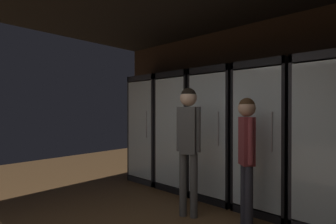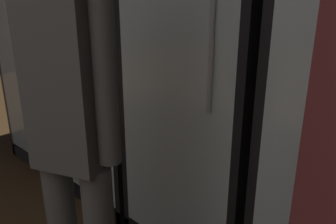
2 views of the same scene
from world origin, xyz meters
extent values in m
cube|color=#382619|center=(0.00, 3.03, 1.40)|extent=(6.00, 0.06, 2.80)
cube|color=#2B2B30|center=(-2.11, 2.96, 1.05)|extent=(0.74, 0.04, 2.10)
cube|color=#2B2B30|center=(-2.46, 2.68, 1.05)|extent=(0.04, 0.60, 2.10)
cube|color=#2B2B30|center=(-1.77, 2.68, 1.05)|extent=(0.04, 0.60, 2.10)
cube|color=#2B2B30|center=(-2.11, 2.68, 2.05)|extent=(0.74, 0.60, 0.10)
cube|color=#2B2B30|center=(-2.11, 2.68, 0.05)|extent=(0.74, 0.60, 0.10)
cube|color=white|center=(-2.11, 2.93, 1.05)|extent=(0.66, 0.02, 1.86)
cube|color=silver|center=(-2.11, 2.39, 1.05)|extent=(0.66, 0.02, 1.86)
cylinder|color=#B2B2B7|center=(-1.89, 2.36, 1.15)|extent=(0.02, 0.02, 0.50)
cube|color=silver|center=(-2.11, 2.68, 0.12)|extent=(0.64, 0.52, 0.02)
cylinder|color=black|center=(-2.33, 2.66, 0.22)|extent=(0.08, 0.08, 0.18)
cylinder|color=black|center=(-2.33, 2.66, 0.34)|extent=(0.03, 0.03, 0.06)
cylinder|color=tan|center=(-2.33, 2.66, 0.20)|extent=(0.08, 0.08, 0.06)
cylinder|color=#336B38|center=(-2.11, 2.67, 0.24)|extent=(0.07, 0.07, 0.22)
cylinder|color=#336B38|center=(-2.11, 2.67, 0.39)|extent=(0.02, 0.02, 0.09)
cylinder|color=#2D2D33|center=(-2.11, 2.67, 0.23)|extent=(0.07, 0.07, 0.06)
cylinder|color=brown|center=(-1.91, 2.64, 0.23)|extent=(0.08, 0.08, 0.21)
cylinder|color=brown|center=(-1.91, 2.64, 0.37)|extent=(0.03, 0.03, 0.07)
cylinder|color=beige|center=(-1.91, 2.64, 0.21)|extent=(0.08, 0.08, 0.06)
cube|color=silver|center=(-2.11, 2.68, 0.74)|extent=(0.64, 0.52, 0.02)
cylinder|color=#194723|center=(-2.27, 2.70, 0.86)|extent=(0.06, 0.06, 0.24)
cylinder|color=#194723|center=(-2.27, 2.70, 1.03)|extent=(0.02, 0.02, 0.10)
cylinder|color=white|center=(-2.27, 2.70, 0.86)|extent=(0.07, 0.07, 0.07)
cylinder|color=black|center=(-1.96, 2.69, 0.84)|extent=(0.08, 0.08, 0.20)
cylinder|color=black|center=(-1.96, 2.69, 0.99)|extent=(0.02, 0.02, 0.08)
cylinder|color=white|center=(-1.96, 2.69, 0.83)|extent=(0.08, 0.08, 0.07)
cube|color=silver|center=(-2.11, 2.68, 1.35)|extent=(0.64, 0.52, 0.02)
cylinder|color=brown|center=(-2.32, 2.64, 1.47)|extent=(0.07, 0.07, 0.22)
cylinder|color=brown|center=(-2.32, 2.64, 1.63)|extent=(0.03, 0.03, 0.10)
cylinder|color=white|center=(-2.32, 2.64, 1.48)|extent=(0.07, 0.07, 0.08)
cylinder|color=brown|center=(-2.11, 2.67, 1.46)|extent=(0.08, 0.08, 0.21)
cylinder|color=brown|center=(-2.11, 2.67, 1.60)|extent=(0.03, 0.03, 0.06)
cylinder|color=beige|center=(-2.11, 2.67, 1.46)|extent=(0.08, 0.08, 0.08)
cylinder|color=#194723|center=(-1.91, 2.69, 1.47)|extent=(0.07, 0.07, 0.22)
cylinder|color=#194723|center=(-1.91, 2.69, 1.62)|extent=(0.03, 0.03, 0.09)
cylinder|color=#B2332D|center=(-1.91, 2.69, 1.47)|extent=(0.07, 0.07, 0.06)
cube|color=black|center=(-1.34, 2.96, 1.05)|extent=(0.74, 0.04, 2.10)
cube|color=black|center=(-1.68, 2.68, 1.05)|extent=(0.04, 0.60, 2.10)
cube|color=black|center=(-0.99, 2.68, 1.05)|extent=(0.04, 0.60, 2.10)
cube|color=black|center=(-1.34, 2.68, 2.05)|extent=(0.74, 0.60, 0.10)
cube|color=black|center=(-1.34, 2.68, 0.05)|extent=(0.74, 0.60, 0.10)
cube|color=white|center=(-1.34, 2.93, 1.05)|extent=(0.66, 0.02, 1.86)
cube|color=silver|center=(-1.34, 2.39, 1.05)|extent=(0.66, 0.02, 1.86)
cylinder|color=#B2B2B7|center=(-1.11, 2.36, 1.15)|extent=(0.02, 0.02, 0.50)
cube|color=silver|center=(-1.34, 2.68, 0.12)|extent=(0.64, 0.52, 0.02)
cylinder|color=brown|center=(-1.58, 2.72, 0.23)|extent=(0.08, 0.08, 0.21)
cylinder|color=brown|center=(-1.58, 2.72, 0.37)|extent=(0.02, 0.02, 0.06)
cylinder|color=white|center=(-1.58, 2.72, 0.21)|extent=(0.08, 0.08, 0.07)
cylinder|color=black|center=(-1.41, 2.66, 0.22)|extent=(0.07, 0.07, 0.18)
cylinder|color=black|center=(-1.41, 2.66, 0.34)|extent=(0.02, 0.02, 0.06)
cylinder|color=#2D2D33|center=(-1.41, 2.66, 0.23)|extent=(0.08, 0.08, 0.07)
cylinder|color=#336B38|center=(-1.26, 2.68, 0.24)|extent=(0.08, 0.08, 0.23)
cylinder|color=#336B38|center=(-1.26, 2.68, 0.39)|extent=(0.03, 0.03, 0.08)
cylinder|color=#2D2D33|center=(-1.26, 2.68, 0.25)|extent=(0.08, 0.08, 0.06)
cylinder|color=#9EAD99|center=(-1.10, 2.65, 0.24)|extent=(0.07, 0.07, 0.23)
cylinder|color=#9EAD99|center=(-1.10, 2.65, 0.41)|extent=(0.02, 0.02, 0.10)
cylinder|color=white|center=(-1.10, 2.65, 0.22)|extent=(0.07, 0.07, 0.08)
cube|color=silver|center=(-1.34, 2.68, 0.58)|extent=(0.64, 0.52, 0.02)
cylinder|color=gray|center=(-1.57, 2.68, 0.69)|extent=(0.07, 0.07, 0.21)
cylinder|color=gray|center=(-1.57, 2.68, 0.84)|extent=(0.03, 0.03, 0.09)
cylinder|color=beige|center=(-1.57, 2.68, 0.69)|extent=(0.08, 0.08, 0.06)
cylinder|color=black|center=(-1.41, 2.67, 0.69)|extent=(0.08, 0.08, 0.20)
cylinder|color=black|center=(-1.41, 2.67, 0.82)|extent=(0.03, 0.03, 0.07)
cylinder|color=#B2332D|center=(-1.41, 2.67, 0.67)|extent=(0.08, 0.08, 0.05)
cylinder|color=#336B38|center=(-1.26, 2.65, 0.70)|extent=(0.08, 0.08, 0.21)
cylinder|color=#336B38|center=(-1.26, 2.65, 0.83)|extent=(0.03, 0.03, 0.06)
cylinder|color=tan|center=(-1.26, 2.65, 0.68)|extent=(0.08, 0.08, 0.08)
cylinder|color=black|center=(-1.11, 2.73, 0.69)|extent=(0.06, 0.06, 0.21)
cylinder|color=black|center=(-1.11, 2.73, 0.84)|extent=(0.02, 0.02, 0.08)
cylinder|color=#B2332D|center=(-1.11, 2.73, 0.67)|extent=(0.06, 0.06, 0.06)
cube|color=silver|center=(-1.34, 2.68, 1.04)|extent=(0.64, 0.52, 0.02)
cylinder|color=gray|center=(-1.50, 2.70, 1.17)|extent=(0.08, 0.08, 0.23)
cylinder|color=gray|center=(-1.50, 2.70, 1.32)|extent=(0.03, 0.03, 0.09)
cylinder|color=tan|center=(-1.50, 2.70, 1.16)|extent=(0.08, 0.08, 0.07)
cylinder|color=brown|center=(-1.17, 2.64, 1.17)|extent=(0.06, 0.06, 0.23)
cylinder|color=brown|center=(-1.17, 2.64, 1.33)|extent=(0.02, 0.02, 0.09)
cylinder|color=white|center=(-1.17, 2.64, 1.16)|extent=(0.06, 0.06, 0.07)
cube|color=silver|center=(-1.34, 2.68, 1.51)|extent=(0.64, 0.52, 0.02)
cylinder|color=#9EAD99|center=(-1.55, 2.67, 1.62)|extent=(0.08, 0.08, 0.21)
cylinder|color=#9EAD99|center=(-1.55, 2.67, 1.77)|extent=(0.02, 0.02, 0.09)
cylinder|color=beige|center=(-1.55, 2.67, 1.59)|extent=(0.08, 0.08, 0.07)
cylinder|color=#194723|center=(-1.35, 2.67, 1.61)|extent=(0.07, 0.07, 0.18)
cylinder|color=#194723|center=(-1.35, 2.67, 1.74)|extent=(0.02, 0.02, 0.09)
cylinder|color=white|center=(-1.35, 2.67, 1.60)|extent=(0.08, 0.08, 0.06)
cylinder|color=#9EAD99|center=(-1.12, 2.68, 1.63)|extent=(0.06, 0.06, 0.22)
cylinder|color=#9EAD99|center=(-1.12, 2.68, 1.78)|extent=(0.02, 0.02, 0.09)
cylinder|color=#2D2D33|center=(-1.12, 2.68, 1.60)|extent=(0.07, 0.07, 0.08)
cube|color=black|center=(-0.56, 2.96, 1.05)|extent=(0.74, 0.04, 2.10)
cube|color=black|center=(-0.91, 2.68, 1.05)|extent=(0.04, 0.60, 2.10)
cube|color=black|center=(-0.21, 2.68, 1.05)|extent=(0.04, 0.60, 2.10)
cube|color=black|center=(-0.56, 2.68, 2.05)|extent=(0.74, 0.60, 0.10)
cube|color=black|center=(-0.56, 2.68, 0.05)|extent=(0.74, 0.60, 0.10)
cube|color=white|center=(-0.56, 2.93, 1.05)|extent=(0.66, 0.02, 1.86)
cube|color=silver|center=(-0.56, 2.39, 1.05)|extent=(0.66, 0.02, 1.86)
cylinder|color=#B2B2B7|center=(-0.34, 2.36, 1.15)|extent=(0.02, 0.02, 0.50)
cube|color=silver|center=(-0.56, 2.68, 0.12)|extent=(0.64, 0.52, 0.02)
cylinder|color=gray|center=(-0.80, 2.67, 0.22)|extent=(0.06, 0.06, 0.19)
cylinder|color=gray|center=(-0.80, 2.67, 0.35)|extent=(0.02, 0.02, 0.07)
cylinder|color=#B2332D|center=(-0.80, 2.67, 0.20)|extent=(0.07, 0.07, 0.05)
cylinder|color=#9EAD99|center=(-0.64, 2.71, 0.24)|extent=(0.07, 0.07, 0.22)
cylinder|color=#9EAD99|center=(-0.64, 2.71, 0.38)|extent=(0.02, 0.02, 0.07)
cylinder|color=#2D2D33|center=(-0.64, 2.71, 0.22)|extent=(0.07, 0.07, 0.06)
cylinder|color=#9EAD99|center=(-0.49, 2.71, 0.24)|extent=(0.07, 0.07, 0.22)
cylinder|color=#9EAD99|center=(-0.49, 2.71, 0.39)|extent=(0.02, 0.02, 0.09)
cylinder|color=#2D2D33|center=(-0.49, 2.71, 0.22)|extent=(0.07, 0.07, 0.07)
cylinder|color=brown|center=(-0.32, 2.68, 0.22)|extent=(0.08, 0.08, 0.18)
cylinder|color=brown|center=(-0.32, 2.68, 0.34)|extent=(0.03, 0.03, 0.06)
cylinder|color=white|center=(-0.32, 2.68, 0.20)|extent=(0.08, 0.08, 0.05)
cube|color=silver|center=(-0.56, 2.68, 0.74)|extent=(0.64, 0.52, 0.02)
cylinder|color=gray|center=(-0.77, 2.65, 0.85)|extent=(0.06, 0.06, 0.20)
cylinder|color=gray|center=(-0.77, 2.65, 0.99)|extent=(0.02, 0.02, 0.08)
cylinder|color=#B2332D|center=(-0.77, 2.65, 0.85)|extent=(0.06, 0.06, 0.08)
cylinder|color=#194723|center=(-0.56, 2.68, 0.83)|extent=(0.07, 0.07, 0.18)
cylinder|color=#194723|center=(-0.56, 2.68, 0.96)|extent=(0.02, 0.02, 0.07)
cylinder|color=#B2332D|center=(-0.56, 2.68, 0.82)|extent=(0.07, 0.07, 0.07)
cylinder|color=black|center=(-0.35, 2.68, 0.84)|extent=(0.08, 0.08, 0.18)
cylinder|color=black|center=(-0.35, 2.68, 0.96)|extent=(0.03, 0.03, 0.07)
cylinder|color=beige|center=(-0.35, 2.68, 0.81)|extent=(0.08, 0.08, 0.06)
cube|color=silver|center=(-0.56, 2.68, 1.35)|extent=(0.64, 0.52, 0.02)
cylinder|color=black|center=(-0.80, 2.70, 1.46)|extent=(0.06, 0.06, 0.19)
cylinder|color=black|center=(-0.80, 2.70, 1.60)|extent=(0.02, 0.02, 0.09)
cylinder|color=beige|center=(-0.80, 2.70, 1.46)|extent=(0.07, 0.07, 0.07)
cylinder|color=gray|center=(-0.63, 2.66, 1.45)|extent=(0.08, 0.08, 0.18)
cylinder|color=gray|center=(-0.63, 2.66, 1.58)|extent=(0.03, 0.03, 0.06)
cylinder|color=#2D2D33|center=(-0.63, 2.66, 1.43)|extent=(0.08, 0.08, 0.06)
cylinder|color=#336B38|center=(-0.48, 2.70, 1.47)|extent=(0.07, 0.07, 0.22)
cylinder|color=#336B38|center=(-0.48, 2.70, 1.62)|extent=(0.02, 0.02, 0.07)
cylinder|color=#2D2D33|center=(-0.48, 2.70, 1.44)|extent=(0.07, 0.07, 0.06)
cylinder|color=#336B38|center=(-0.32, 2.69, 1.47)|extent=(0.07, 0.07, 0.23)
cylinder|color=#336B38|center=(-0.32, 2.69, 1.63)|extent=(0.03, 0.03, 0.10)
cylinder|color=beige|center=(-0.32, 2.69, 1.46)|extent=(0.07, 0.07, 0.08)
cube|color=black|center=(0.22, 2.96, 1.05)|extent=(0.74, 0.04, 2.10)
cube|color=black|center=(-0.13, 2.68, 1.05)|extent=(0.04, 0.60, 2.10)
cube|color=black|center=(0.57, 2.68, 1.05)|extent=(0.04, 0.60, 2.10)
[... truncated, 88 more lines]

